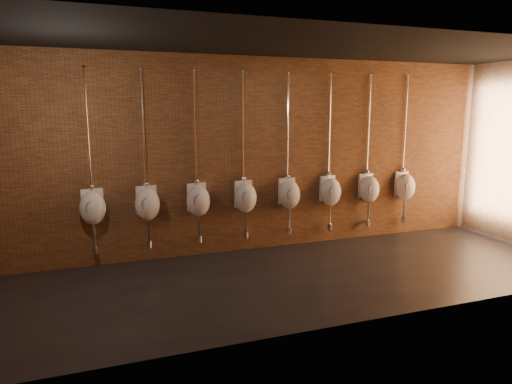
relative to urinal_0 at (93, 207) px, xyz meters
The scene contains 10 objects.
ground 3.28m from the urinal_0, 25.83° to the right, with size 8.50×8.50×0.00m, color black.
room_shell 3.32m from the urinal_0, 25.83° to the right, with size 8.54×3.04×3.22m.
urinal_0 is the anchor object (origin of this frame).
urinal_1 0.79m from the urinal_0, ahead, with size 0.43×0.39×2.72m.
urinal_2 1.58m from the urinal_0, ahead, with size 0.43×0.39×2.72m.
urinal_3 2.37m from the urinal_0, ahead, with size 0.43×0.39×2.72m.
urinal_4 3.16m from the urinal_0, ahead, with size 0.43×0.39×2.72m.
urinal_5 3.95m from the urinal_0, ahead, with size 0.43×0.39×2.72m.
urinal_6 4.74m from the urinal_0, ahead, with size 0.43×0.39×2.72m.
urinal_7 5.53m from the urinal_0, ahead, with size 0.43×0.39×2.72m.
Camera 1 is at (-2.78, -5.61, 2.36)m, focal length 32.00 mm.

